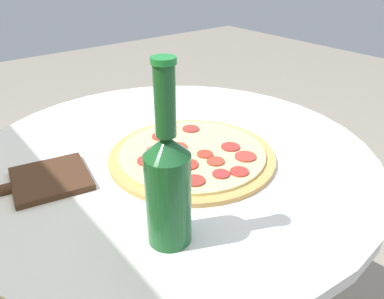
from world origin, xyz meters
The scene contains 4 objects.
table centered at (0.00, 0.00, 0.56)m, with size 0.87×0.87×0.75m.
pizza centered at (-0.05, -0.01, 0.76)m, with size 0.35×0.35×0.02m.
beer_bottle centered at (-0.22, 0.17, 0.85)m, with size 0.07×0.07×0.28m.
pizza_paddle centered at (0.05, 0.29, 0.76)m, with size 0.16×0.30×0.02m.
Camera 1 is at (-0.58, 0.41, 1.14)m, focal length 35.00 mm.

